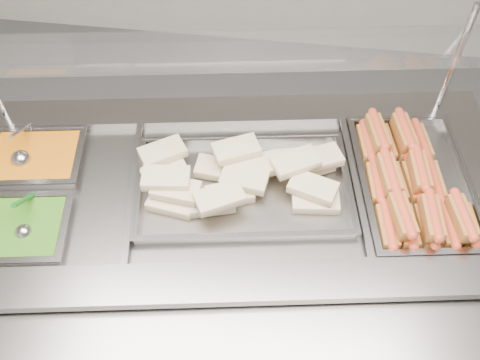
# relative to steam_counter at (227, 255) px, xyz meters

# --- Properties ---
(steam_counter) EXTENTS (2.13, 1.20, 0.97)m
(steam_counter) POSITION_rel_steam_counter_xyz_m (0.00, 0.00, 0.00)
(steam_counter) COLOR gray
(steam_counter) RESTS_ON ground
(tray_rail) EXTENTS (1.95, 0.69, 0.06)m
(tray_rail) POSITION_rel_steam_counter_xyz_m (0.09, -0.54, 0.43)
(tray_rail) COLOR gray
(tray_rail) RESTS_ON steam_counter
(sneeze_guard) EXTENTS (1.80, 0.59, 0.47)m
(sneeze_guard) POSITION_rel_steam_counter_xyz_m (-0.04, 0.23, 0.87)
(sneeze_guard) COLOR silver
(sneeze_guard) RESTS_ON steam_counter
(pan_hotdogs) EXTENTS (0.45, 0.64, 0.11)m
(pan_hotdogs) POSITION_rel_steam_counter_xyz_m (0.66, 0.11, 0.44)
(pan_hotdogs) COLOR gray
(pan_hotdogs) RESTS_ON steam_counter
(pan_wraps) EXTENTS (0.79, 0.54, 0.08)m
(pan_wraps) POSITION_rel_steam_counter_xyz_m (0.06, 0.01, 0.45)
(pan_wraps) COLOR gray
(pan_wraps) RESTS_ON steam_counter
(pan_beans) EXTENTS (0.36, 0.31, 0.11)m
(pan_beans) POSITION_rel_steam_counter_xyz_m (-0.71, 0.04, 0.44)
(pan_beans) COLOR gray
(pan_beans) RESTS_ON steam_counter
(pan_peas) EXTENTS (0.36, 0.31, 0.11)m
(pan_peas) POSITION_rel_steam_counter_xyz_m (-0.66, -0.26, 0.44)
(pan_peas) COLOR gray
(pan_peas) RESTS_ON steam_counter
(hotdogs_in_buns) EXTENTS (0.40, 0.58, 0.13)m
(hotdogs_in_buns) POSITION_rel_steam_counter_xyz_m (0.64, 0.09, 0.49)
(hotdogs_in_buns) COLOR brown
(hotdogs_in_buns) RESTS_ON pan_hotdogs
(tortilla_wraps) EXTENTS (0.74, 0.40, 0.11)m
(tortilla_wraps) POSITION_rel_steam_counter_xyz_m (0.05, 0.03, 0.50)
(tortilla_wraps) COLOR beige
(tortilla_wraps) RESTS_ON pan_wraps
(ladle) EXTENTS (0.08, 0.21, 0.16)m
(ladle) POSITION_rel_steam_counter_xyz_m (-0.75, 0.02, 0.49)
(ladle) COLOR #ABABAF
(ladle) RESTS_ON pan_beans
(serving_spoon) EXTENTS (0.06, 0.18, 0.16)m
(serving_spoon) POSITION_rel_steam_counter_xyz_m (-0.63, -0.26, 0.49)
(serving_spoon) COLOR #ABABAF
(serving_spoon) RESTS_ON pan_peas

